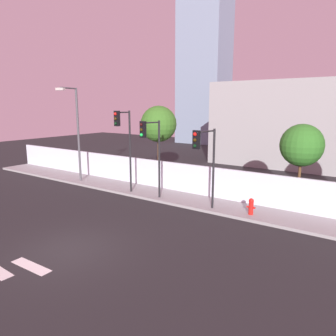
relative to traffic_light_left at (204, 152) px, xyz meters
name	(u,v)px	position (x,y,z in m)	size (l,w,h in m)	color
ground_plane	(68,250)	(-2.29, -6.71, -3.28)	(80.00, 80.00, 0.00)	#242325
sidewalk	(181,199)	(-2.29, 1.49, -3.20)	(36.00, 2.40, 0.15)	gray
perimeter_wall	(192,179)	(-2.29, 2.78, -2.23)	(36.00, 0.18, 1.80)	silver
traffic_light_left	(204,152)	(0.00, 0.00, 0.00)	(0.46, 1.74, 4.24)	black
traffic_light_center	(150,143)	(-3.54, 0.18, 0.21)	(0.46, 1.46, 4.57)	black
traffic_light_right	(123,134)	(-5.72, 0.31, 0.57)	(0.36, 1.26, 5.11)	black
street_lamp_curbside	(76,127)	(-10.70, 0.80, 0.78)	(0.76, 1.82, 6.61)	#4C4C51
fire_hydrant	(251,206)	(2.20, 1.00, -2.68)	(0.44, 0.26, 0.84)	red
roadside_tree_leftmost	(159,124)	(-5.98, 4.25, 0.98)	(2.55, 2.55, 5.55)	brown
roadside_tree_midleft	(302,145)	(3.68, 4.25, 0.15)	(2.32, 2.32, 4.60)	brown
low_building_distant	(287,124)	(-0.42, 16.78, 0.59)	(13.17, 6.00, 7.74)	#999999
tower_on_skyline	(204,59)	(-15.85, 28.78, 8.96)	(6.85, 5.00, 24.47)	gray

